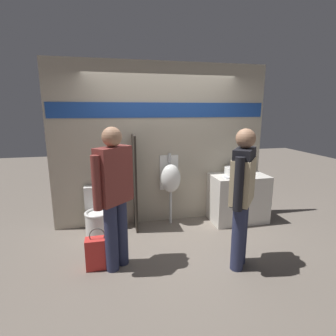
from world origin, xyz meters
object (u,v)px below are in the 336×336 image
(person_in_vest, at_px, (242,190))
(person_with_lanyard, at_px, (114,193))
(cell_phone, at_px, (227,177))
(toilet, at_px, (98,216))
(sink_basin, at_px, (235,171))
(shopping_bag, at_px, (98,253))
(urinal_near_counter, at_px, (171,178))

(person_in_vest, xyz_separation_m, person_with_lanyard, (-1.50, 0.32, -0.04))
(cell_phone, height_order, toilet, toilet)
(sink_basin, bearing_deg, person_with_lanyard, -153.95)
(sink_basin, xyz_separation_m, shopping_bag, (-2.33, -1.00, -0.70))
(toilet, bearing_deg, person_with_lanyard, -74.60)
(urinal_near_counter, distance_m, toilet, 1.33)
(cell_phone, xyz_separation_m, person_in_vest, (-0.36, -1.17, 0.17))
(shopping_bag, bearing_deg, urinal_near_counter, 42.79)
(urinal_near_counter, xyz_separation_m, shopping_bag, (-1.19, -1.10, -0.60))
(shopping_bag, bearing_deg, cell_phone, 21.63)
(sink_basin, relative_size, shopping_bag, 0.72)
(cell_phone, bearing_deg, person_in_vest, -107.14)
(shopping_bag, bearing_deg, sink_basin, 23.30)
(urinal_near_counter, relative_size, person_with_lanyard, 0.69)
(person_in_vest, relative_size, shopping_bag, 3.26)
(toilet, height_order, person_with_lanyard, person_with_lanyard)
(sink_basin, relative_size, cell_phone, 2.73)
(toilet, height_order, person_in_vest, person_in_vest)
(cell_phone, relative_size, person_in_vest, 0.08)
(person_in_vest, bearing_deg, shopping_bag, 117.87)
(sink_basin, distance_m, person_with_lanyard, 2.33)
(urinal_near_counter, distance_m, person_with_lanyard, 1.48)
(sink_basin, height_order, person_with_lanyard, person_with_lanyard)
(toilet, bearing_deg, shopping_bag, -87.96)
(urinal_near_counter, bearing_deg, cell_phone, -16.68)
(cell_phone, height_order, person_with_lanyard, person_with_lanyard)
(urinal_near_counter, relative_size, toilet, 1.37)
(person_in_vest, distance_m, shopping_bag, 1.94)
(person_with_lanyard, distance_m, shopping_bag, 0.80)
(cell_phone, height_order, shopping_bag, cell_phone)
(person_with_lanyard, bearing_deg, toilet, 63.31)
(person_in_vest, bearing_deg, sink_basin, 15.03)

